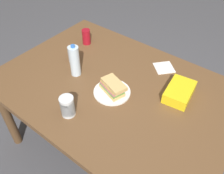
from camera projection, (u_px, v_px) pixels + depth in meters
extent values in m
plane|color=#4C4C51|center=(114.00, 147.00, 2.11)|extent=(8.00, 8.00, 0.00)
cube|color=brown|center=(114.00, 88.00, 1.63)|extent=(1.58, 1.11, 0.04)
cylinder|color=brown|center=(7.00, 116.00, 1.92)|extent=(0.07, 0.07, 0.69)
cylinder|color=brown|center=(88.00, 59.00, 2.47)|extent=(0.07, 0.07, 0.69)
cylinder|color=white|center=(112.00, 92.00, 1.57)|extent=(0.24, 0.24, 0.01)
cube|color=#DBB26B|center=(112.00, 90.00, 1.55)|extent=(0.19, 0.14, 0.02)
cube|color=#599E3F|center=(112.00, 88.00, 1.54)|extent=(0.18, 0.13, 0.01)
cube|color=#C6727A|center=(112.00, 87.00, 1.53)|extent=(0.17, 0.13, 0.02)
cube|color=yellow|center=(112.00, 85.00, 1.52)|extent=(0.17, 0.12, 0.01)
cube|color=#DBB26B|center=(114.00, 84.00, 1.51)|extent=(0.19, 0.14, 0.02)
cylinder|color=maroon|center=(86.00, 37.00, 1.95)|extent=(0.07, 0.07, 0.12)
cube|color=yellow|center=(179.00, 92.00, 1.52)|extent=(0.18, 0.25, 0.07)
cylinder|color=silver|center=(75.00, 61.00, 1.63)|extent=(0.07, 0.07, 0.22)
cylinder|color=blue|center=(73.00, 46.00, 1.55)|extent=(0.03, 0.03, 0.02)
cylinder|color=silver|center=(68.00, 108.00, 1.41)|extent=(0.08, 0.08, 0.09)
cylinder|color=silver|center=(67.00, 106.00, 1.39)|extent=(0.08, 0.08, 0.09)
cylinder|color=silver|center=(67.00, 104.00, 1.38)|extent=(0.08, 0.08, 0.09)
cylinder|color=silver|center=(72.00, 54.00, 1.78)|extent=(0.07, 0.07, 0.12)
cube|color=white|center=(164.00, 68.00, 1.75)|extent=(0.18, 0.18, 0.01)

